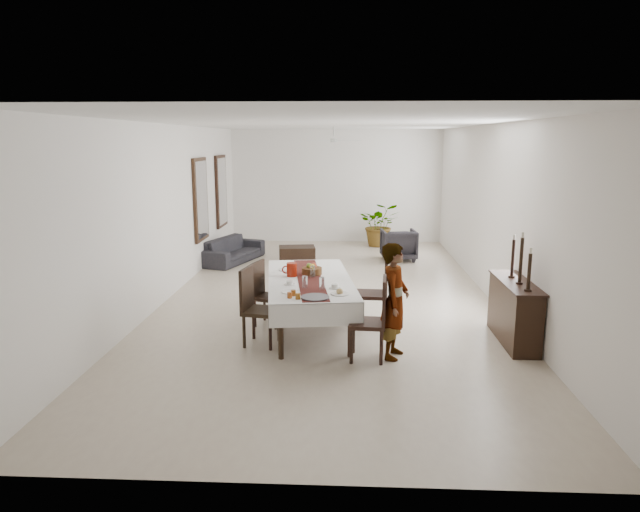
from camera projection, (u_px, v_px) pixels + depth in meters
The scene contains 88 objects.
floor at pixel (329, 297), 10.78m from camera, with size 6.00×12.00×0.00m, color beige.
ceiling at pixel (330, 123), 10.14m from camera, with size 6.00×12.00×0.02m, color white.
wall_back at pixel (336, 186), 16.33m from camera, with size 6.00×0.02×3.20m, color white.
wall_front at pixel (305, 306), 4.59m from camera, with size 6.00×0.02×3.20m, color white.
wall_left at pixel (168, 212), 10.60m from camera, with size 0.02×12.00×3.20m, color white.
wall_right at pixel (495, 214), 10.32m from camera, with size 0.02×12.00×3.20m, color white.
dining_table_top at pixel (310, 281), 8.81m from camera, with size 1.07×2.57×0.05m, color black.
table_leg_fl at pixel (281, 332), 7.66m from camera, with size 0.08×0.08×0.75m, color black.
table_leg_fr at pixel (350, 330), 7.74m from camera, with size 0.08×0.08×0.75m, color black.
table_leg_bl at pixel (278, 287), 10.04m from camera, with size 0.08×0.08×0.75m, color black.
table_leg_br at pixel (332, 285), 10.12m from camera, with size 0.08×0.08×0.75m, color black.
tablecloth_top at pixel (310, 279), 8.80m from camera, with size 1.26×2.76×0.01m, color white.
tablecloth_drape_left at pixel (269, 289), 8.78m from camera, with size 0.01×2.76×0.32m, color white.
tablecloth_drape_right at pixel (350, 288), 8.88m from camera, with size 0.01×2.76×0.32m, color white.
tablecloth_drape_near at pixel (317, 315), 7.49m from camera, with size 1.26×0.01×0.32m, color white.
tablecloth_drape_far at pixel (304, 269), 10.18m from camera, with size 1.26×0.01×0.32m, color silver.
table_runner at pixel (310, 278), 8.80m from camera, with size 0.38×2.68×0.00m, color maroon.
red_pitcher at pixel (292, 270), 8.91m from camera, with size 0.16×0.16×0.21m, color #9A1C0B.
pitcher_handle at pixel (286, 270), 8.91m from camera, with size 0.13×0.13×0.02m, color maroon.
wine_glass_near at pixel (322, 284), 8.11m from camera, with size 0.08×0.08×0.18m, color white.
wine_glass_mid at pixel (305, 282), 8.20m from camera, with size 0.08×0.08×0.18m, color silver.
wine_glass_far at pixel (313, 272), 8.84m from camera, with size 0.08×0.08×0.18m, color white.
teacup_right at pixel (335, 286), 8.19m from camera, with size 0.10×0.10×0.06m, color white.
saucer_right at pixel (335, 288), 8.20m from camera, with size 0.16×0.16×0.01m, color white.
teacup_left at pixel (290, 283), 8.40m from camera, with size 0.10×0.10×0.06m, color white.
saucer_left at pixel (290, 284), 8.41m from camera, with size 0.16×0.16×0.01m, color white.
plate_near_right at pixel (340, 294), 7.89m from camera, with size 0.26×0.26×0.02m, color white.
bread_near_right at pixel (340, 292), 7.88m from camera, with size 0.10×0.10×0.10m, color tan.
plate_near_left at pixel (291, 292), 7.99m from camera, with size 0.26×0.26×0.02m, color white.
plate_far_left at pixel (286, 270), 9.35m from camera, with size 0.26×0.26×0.02m, color white.
serving_tray at pixel (315, 297), 7.70m from camera, with size 0.39×0.39×0.02m, color #47464C.
jam_jar_a at pixel (298, 296), 7.64m from camera, with size 0.07×0.07×0.08m, color #8B4F14.
jam_jar_b at pixel (290, 295), 7.70m from camera, with size 0.07×0.07×0.08m, color #9C4716.
jam_jar_c at pixel (293, 293), 7.81m from camera, with size 0.07×0.07×0.08m, color brown.
fruit_basket at pixel (312, 271), 9.06m from camera, with size 0.32×0.32×0.11m, color brown.
fruit_red at pixel (314, 266), 9.06m from camera, with size 0.10×0.10×0.10m, color #A32D10.
fruit_green at pixel (309, 266), 9.07m from camera, with size 0.09×0.09×0.09m, color olive.
fruit_yellow at pixel (312, 267), 8.99m from camera, with size 0.09×0.09×0.09m, color gold.
chair_right_near_seat at pixel (367, 323), 7.64m from camera, with size 0.48×0.48×0.05m, color black.
chair_right_near_leg_fl at pixel (381, 348), 7.48m from camera, with size 0.05×0.05×0.47m, color black.
chair_right_near_leg_fr at pixel (382, 338), 7.86m from camera, with size 0.05×0.05×0.47m, color black.
chair_right_near_leg_bl at pixel (351, 347), 7.52m from camera, with size 0.05×0.05×0.47m, color black.
chair_right_near_leg_br at pixel (353, 337), 7.90m from camera, with size 0.05×0.05×0.47m, color black.
chair_right_near_back at pixel (384, 300), 7.54m from camera, with size 0.48×0.04×0.61m, color black.
chair_right_far_seat at pixel (372, 295), 9.04m from camera, with size 0.48×0.48×0.06m, color black.
chair_right_far_leg_fl at pixel (384, 315), 8.88m from camera, with size 0.05×0.05×0.48m, color black.
chair_right_far_leg_fr at pixel (384, 308), 9.26m from camera, with size 0.05×0.05×0.48m, color black.
chair_right_far_leg_bl at pixel (358, 314), 8.92m from camera, with size 0.05×0.05×0.48m, color black.
chair_right_far_leg_br at pixel (359, 307), 9.31m from camera, with size 0.05×0.05×0.48m, color black.
chair_right_far_back at pixel (386, 275), 8.95m from camera, with size 0.48×0.04×0.62m, color black.
chair_left_near_seat at pixel (261, 311), 8.18m from camera, with size 0.48×0.48×0.05m, color black.
chair_left_near_leg_fl at pixel (254, 324), 8.47m from camera, with size 0.05×0.05×0.47m, color black.
chair_left_near_leg_fr at pixel (244, 332), 8.09m from camera, with size 0.05×0.05×0.47m, color black.
chair_left_near_leg_bl at pixel (279, 326), 8.38m from camera, with size 0.05×0.05×0.47m, color black.
chair_left_near_leg_br at pixel (270, 334), 8.00m from camera, with size 0.05×0.05×0.47m, color black.
chair_left_near_back at pixel (247, 288), 8.17m from camera, with size 0.48×0.04×0.61m, color black.
chair_left_far_seat at pixel (270, 297), 9.07m from camera, with size 0.44×0.44×0.05m, color black.
chair_left_far_leg_fl at pixel (265, 308), 9.34m from camera, with size 0.04×0.04×0.43m, color black.
chair_left_far_leg_fr at pixel (255, 314), 9.01m from camera, with size 0.04×0.04×0.43m, color black.
chair_left_far_leg_bl at pixel (285, 310), 9.22m from camera, with size 0.04×0.04×0.43m, color black.
chair_left_far_leg_br at pixel (276, 316), 8.89m from camera, with size 0.04×0.04×0.43m, color black.
chair_left_far_back at pixel (258, 278), 9.07m from camera, with size 0.44×0.04×0.55m, color black.
woman at pixel (395, 301), 7.66m from camera, with size 0.58×0.38×1.58m, color gray.
sideboard_body at pixel (514, 313), 8.31m from camera, with size 0.39×1.47×0.88m, color black.
sideboard_top at pixel (516, 282), 8.22m from camera, with size 0.43×1.53×0.03m, color black.
candlestick_near_base at pixel (528, 290), 7.69m from camera, with size 0.10×0.10×0.03m, color black.
candlestick_near_shaft at pixel (529, 271), 7.64m from camera, with size 0.05×0.05×0.49m, color black.
candlestick_near_candle at pixel (531, 251), 7.58m from camera, with size 0.04×0.04×0.08m, color #EFE8CF.
candlestick_mid_base at pixel (519, 283), 8.07m from camera, with size 0.10×0.10×0.03m, color black.
candlestick_mid_shaft at pixel (521, 260), 8.00m from camera, with size 0.05×0.05×0.64m, color black.
candlestick_mid_candle at pixel (523, 235), 7.93m from camera, with size 0.04×0.04×0.08m, color beige.
candlestick_far_base at pixel (512, 276), 8.45m from camera, with size 0.10×0.10×0.03m, color black.
candlestick_far_shaft at pixel (513, 258), 8.40m from camera, with size 0.05×0.05×0.54m, color black.
candlestick_far_candle at pixel (514, 237), 8.34m from camera, with size 0.04×0.04×0.08m, color beige.
sofa at pixel (233, 250), 13.83m from camera, with size 1.97×0.77×0.58m, color #28262B.
armchair at pixel (399, 245), 14.01m from camera, with size 0.81×0.84×0.76m, color #29262B.
coffee_table at pixel (297, 254), 13.80m from camera, with size 0.85×0.57×0.38m, color black.
potted_plant at pixel (380, 224), 15.80m from camera, with size 1.09×0.95×1.21m, color #365823.
mirror_frame_near at pixel (201, 200), 12.76m from camera, with size 0.06×1.05×1.85m, color black.
mirror_glass_near at pixel (202, 200), 12.75m from camera, with size 0.01×0.90×1.70m, color white.
mirror_frame_far at pixel (221, 191), 14.81m from camera, with size 0.06×1.05×1.85m, color black.
mirror_glass_far at pixel (222, 191), 14.81m from camera, with size 0.01×0.90×1.70m, color white.
fan_rod at pixel (334, 131), 13.09m from camera, with size 0.04×0.04×0.20m, color silver.
fan_hub at pixel (334, 140), 13.13m from camera, with size 0.16×0.16×0.08m, color silver.
fan_blade_n at pixel (334, 140), 13.48m from camera, with size 0.10×0.55×0.01m, color silver.
fan_blade_s at pixel (333, 140), 12.79m from camera, with size 0.10×0.55×0.01m, color silver.
fan_blade_e at pixel (349, 140), 13.12m from camera, with size 0.55×0.10×0.01m, color silver.
fan_blade_w at pixel (319, 140), 13.15m from camera, with size 0.55×0.10×0.01m, color white.
Camera 1 is at (0.34, -10.40, 2.92)m, focal length 32.00 mm.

